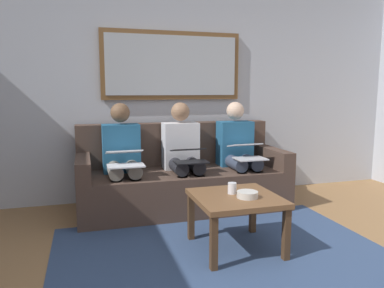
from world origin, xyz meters
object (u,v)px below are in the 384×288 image
(laptop_white, at_px, (125,158))
(couch, at_px, (181,178))
(person_left, at_px, (238,150))
(framed_mirror, at_px, (172,66))
(coffee_table, at_px, (236,203))
(cup, at_px, (232,188))
(laptop_black, at_px, (189,155))
(person_middle, at_px, (183,153))
(person_right, at_px, (122,155))
(bowl, at_px, (247,195))
(laptop_silver, at_px, (247,151))

(laptop_white, bearing_deg, couch, -153.84)
(couch, relative_size, person_left, 1.93)
(framed_mirror, height_order, coffee_table, framed_mirror)
(cup, xyz_separation_m, laptop_black, (0.12, -0.83, 0.14))
(person_middle, relative_size, person_right, 1.00)
(coffee_table, height_order, person_left, person_left)
(cup, relative_size, person_right, 0.08)
(person_middle, relative_size, laptop_black, 3.45)
(coffee_table, bearing_deg, laptop_white, -49.59)
(cup, distance_m, laptop_black, 0.85)
(framed_mirror, distance_m, coffee_table, 1.99)
(coffee_table, height_order, laptop_white, laptop_white)
(bowl, height_order, person_right, person_right)
(couch, distance_m, laptop_silver, 0.78)
(bowl, xyz_separation_m, laptop_white, (0.83, -0.98, 0.16))
(cup, bearing_deg, person_middle, -83.69)
(cup, relative_size, laptop_white, 0.26)
(cup, distance_m, person_right, 1.33)
(laptop_silver, bearing_deg, coffee_table, 60.68)
(laptop_black, bearing_deg, framed_mirror, -90.00)
(couch, height_order, coffee_table, couch)
(framed_mirror, bearing_deg, person_left, 144.48)
(framed_mirror, xyz_separation_m, bowl, (-0.19, 1.68, -1.08))
(laptop_silver, bearing_deg, laptop_white, 0.28)
(laptop_black, xyz_separation_m, person_right, (0.64, -0.25, -0.02))
(framed_mirror, bearing_deg, bowl, 96.46)
(person_middle, bearing_deg, laptop_white, 21.00)
(framed_mirror, height_order, laptop_black, framed_mirror)
(cup, height_order, person_middle, person_middle)
(laptop_white, bearing_deg, framed_mirror, -132.34)
(couch, height_order, person_right, person_right)
(laptop_black, bearing_deg, couch, -90.00)
(person_middle, bearing_deg, cup, 96.31)
(bowl, relative_size, person_right, 0.14)
(person_middle, height_order, laptop_white, person_middle)
(couch, distance_m, laptop_black, 0.45)
(cup, distance_m, person_middle, 1.10)
(coffee_table, relative_size, cup, 7.29)
(person_left, distance_m, laptop_white, 1.30)
(laptop_black, xyz_separation_m, laptop_white, (0.64, -0.01, 0.00))
(framed_mirror, bearing_deg, laptop_black, 90.00)
(framed_mirror, bearing_deg, person_right, 35.52)
(laptop_black, relative_size, laptop_white, 0.96)
(coffee_table, xyz_separation_m, laptop_silver, (-0.51, -0.91, 0.25))
(couch, height_order, laptop_silver, couch)
(laptop_silver, bearing_deg, framed_mirror, -47.41)
(person_right, bearing_deg, laptop_silver, 169.41)
(couch, relative_size, laptop_black, 6.66)
(laptop_white, bearing_deg, person_right, -90.00)
(laptop_silver, bearing_deg, couch, -25.71)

